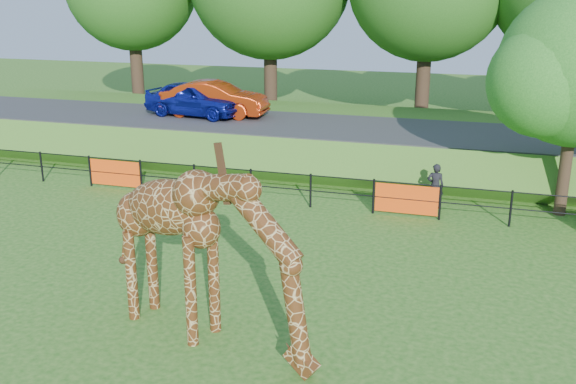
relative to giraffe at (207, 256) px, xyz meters
name	(u,v)px	position (x,y,z in m)	size (l,w,h in m)	color
ground	(208,327)	(-0.23, 0.41, -1.78)	(90.00, 90.00, 0.00)	#225C17
giraffe	(207,256)	(0.00, 0.00, 0.00)	(4.99, 0.92, 3.56)	#502910
perimeter_fence	(311,191)	(-0.23, 8.41, -1.23)	(28.07, 0.10, 1.10)	black
embankment	(357,138)	(-0.23, 15.91, -1.13)	(40.00, 9.00, 1.30)	#225C17
road	(350,128)	(-0.23, 14.41, -0.42)	(40.00, 5.00, 0.12)	#2D2C2F
car_blue	(194,99)	(-7.12, 14.77, 0.39)	(1.77, 4.39, 1.50)	#131FA1
car_red	(215,99)	(-6.27, 15.02, 0.38)	(1.58, 4.52, 1.49)	#B12F0C
visitor	(435,186)	(3.53, 9.50, -1.06)	(0.53, 0.35, 1.44)	black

